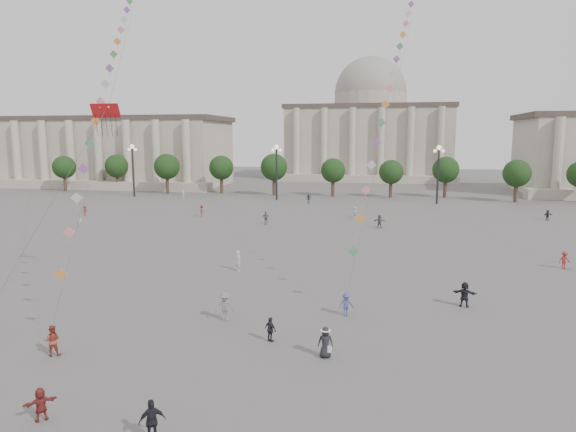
# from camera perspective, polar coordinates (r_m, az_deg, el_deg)

# --- Properties ---
(ground) EXTENTS (360.00, 360.00, 0.00)m
(ground) POSITION_cam_1_polar(r_m,az_deg,el_deg) (29.86, -2.43, -14.97)
(ground) COLOR #565351
(ground) RESTS_ON ground
(hall_west) EXTENTS (84.00, 26.22, 17.20)m
(hall_west) POSITION_cam_1_polar(r_m,az_deg,el_deg) (145.50, -22.95, 6.62)
(hall_west) COLOR #A99E8E
(hall_west) RESTS_ON ground
(hall_central) EXTENTS (48.30, 34.30, 35.50)m
(hall_central) POSITION_cam_1_polar(r_m,az_deg,el_deg) (155.92, 9.02, 9.42)
(hall_central) COLOR #A99E8E
(hall_central) RESTS_ON ground
(tree_row) EXTENTS (137.12, 5.12, 8.00)m
(tree_row) POSITION_cam_1_polar(r_m,az_deg,el_deg) (104.96, 7.73, 5.02)
(tree_row) COLOR #3D2B1E
(tree_row) RESTS_ON ground
(lamp_post_far_west) EXTENTS (2.00, 0.90, 10.65)m
(lamp_post_far_west) POSITION_cam_1_polar(r_m,az_deg,el_deg) (109.55, -16.87, 5.91)
(lamp_post_far_west) COLOR #262628
(lamp_post_far_west) RESTS_ON ground
(lamp_post_mid_west) EXTENTS (2.00, 0.90, 10.65)m
(lamp_post_mid_west) POSITION_cam_1_polar(r_m,az_deg,el_deg) (99.03, -1.28, 6.02)
(lamp_post_mid_west) COLOR #262628
(lamp_post_mid_west) RESTS_ON ground
(lamp_post_mid_east) EXTENTS (2.00, 0.90, 10.65)m
(lamp_post_mid_east) POSITION_cam_1_polar(r_m,az_deg,el_deg) (97.03, 16.37, 5.61)
(lamp_post_mid_east) COLOR #262628
(lamp_post_mid_east) RESTS_ON ground
(person_crowd_0) EXTENTS (1.16, 0.79, 1.83)m
(person_crowd_0) POSITION_cam_1_polar(r_m,az_deg,el_deg) (94.08, 2.29, 1.94)
(person_crowd_0) COLOR navy
(person_crowd_0) RESTS_ON ground
(person_crowd_1) EXTENTS (0.87, 0.95, 1.60)m
(person_crowd_1) POSITION_cam_1_polar(r_m,az_deg,el_deg) (75.71, -22.02, -0.43)
(person_crowd_1) COLOR silver
(person_crowd_1) RESTS_ON ground
(person_crowd_2) EXTENTS (1.12, 1.13, 1.57)m
(person_crowd_2) POSITION_cam_1_polar(r_m,az_deg,el_deg) (85.36, -21.63, 0.54)
(person_crowd_2) COLOR maroon
(person_crowd_2) RESTS_ON ground
(person_crowd_3) EXTENTS (1.77, 0.89, 1.83)m
(person_crowd_3) POSITION_cam_1_polar(r_m,az_deg,el_deg) (39.09, 19.03, -8.23)
(person_crowd_3) COLOR black
(person_crowd_3) RESTS_ON ground
(person_crowd_4) EXTENTS (1.65, 1.08, 1.70)m
(person_crowd_4) POSITION_cam_1_polar(r_m,az_deg,el_deg) (77.72, 7.44, 0.39)
(person_crowd_4) COLOR white
(person_crowd_4) RESTS_ON ground
(person_crowd_6) EXTENTS (1.38, 1.02, 1.91)m
(person_crowd_6) POSITION_cam_1_polar(r_m,az_deg,el_deg) (34.57, -7.02, -9.97)
(person_crowd_6) COLOR slate
(person_crowd_6) RESTS_ON ground
(person_crowd_8) EXTENTS (1.17, 0.85, 1.64)m
(person_crowd_8) POSITION_cam_1_polar(r_m,az_deg,el_deg) (53.83, 28.36, -4.33)
(person_crowd_8) COLOR maroon
(person_crowd_8) RESTS_ON ground
(person_crowd_9) EXTENTS (1.48, 1.06, 1.54)m
(person_crowd_9) POSITION_cam_1_polar(r_m,az_deg,el_deg) (84.04, 26.89, 0.09)
(person_crowd_9) COLOR #222328
(person_crowd_9) RESTS_ON ground
(person_crowd_10) EXTENTS (0.71, 0.81, 1.87)m
(person_crowd_10) POSITION_cam_1_polar(r_m,az_deg,el_deg) (103.24, -11.55, 2.38)
(person_crowd_10) COLOR silver
(person_crowd_10) RESTS_ON ground
(person_crowd_12) EXTENTS (1.75, 0.78, 1.82)m
(person_crowd_12) POSITION_cam_1_polar(r_m,az_deg,el_deg) (69.60, 10.14, -0.59)
(person_crowd_12) COLOR #5C5D61
(person_crowd_12) RESTS_ON ground
(person_crowd_13) EXTENTS (0.74, 0.81, 1.87)m
(person_crowd_13) POSITION_cam_1_polar(r_m,az_deg,el_deg) (46.93, -5.51, -4.96)
(person_crowd_13) COLOR silver
(person_crowd_13) RESTS_ON ground
(person_crowd_16) EXTENTS (1.08, 0.52, 1.79)m
(person_crowd_16) POSITION_cam_1_polar(r_m,az_deg,el_deg) (71.66, -2.49, -0.21)
(person_crowd_16) COLOR slate
(person_crowd_16) RESTS_ON ground
(person_crowd_17) EXTENTS (0.78, 1.25, 1.86)m
(person_crowd_17) POSITION_cam_1_polar(r_m,az_deg,el_deg) (79.58, -9.55, 0.59)
(person_crowd_17) COLOR maroon
(person_crowd_17) RESTS_ON ground
(tourist_1) EXTENTS (0.93, 0.78, 1.49)m
(tourist_1) POSITION_cam_1_polar(r_m,az_deg,el_deg) (31.08, -1.96, -12.50)
(tourist_1) COLOR black
(tourist_1) RESTS_ON ground
(tourist_2) EXTENTS (1.27, 1.28, 1.48)m
(tourist_2) POSITION_cam_1_polar(r_m,az_deg,el_deg) (25.55, -25.78, -18.32)
(tourist_2) COLOR maroon
(tourist_2) RESTS_ON ground
(tourist_4) EXTENTS (1.12, 0.94, 1.79)m
(tourist_4) POSITION_cam_1_polar(r_m,az_deg,el_deg) (22.49, -14.86, -21.15)
(tourist_4) COLOR black
(tourist_4) RESTS_ON ground
(kite_flyer_0) EXTENTS (1.04, 0.93, 1.74)m
(kite_flyer_0) POSITION_cam_1_polar(r_m,az_deg,el_deg) (31.99, -24.72, -12.45)
(kite_flyer_0) COLOR maroon
(kite_flyer_0) RESTS_ON ground
(kite_flyer_1) EXTENTS (1.19, 0.95, 1.61)m
(kite_flyer_1) POSITION_cam_1_polar(r_m,az_deg,el_deg) (35.44, 6.47, -9.74)
(kite_flyer_1) COLOR #394682
(kite_flyer_1) RESTS_ON ground
(hat_person) EXTENTS (0.92, 0.67, 1.73)m
(hat_person) POSITION_cam_1_polar(r_m,az_deg,el_deg) (29.03, 4.19, -13.77)
(hat_person) COLOR black
(hat_person) RESTS_ON ground
(dragon_kite) EXTENTS (2.60, 4.97, 15.73)m
(dragon_kite) POSITION_cam_1_polar(r_m,az_deg,el_deg) (40.79, -19.66, 9.89)
(dragon_kite) COLOR red
(dragon_kite) RESTS_ON ground
(kite_train_west) EXTENTS (18.59, 51.15, 68.70)m
(kite_train_west) POSITION_cam_1_polar(r_m,az_deg,el_deg) (59.53, -17.75, 19.42)
(kite_train_west) COLOR #3F3F3F
(kite_train_west) RESTS_ON ground
(kite_train_mid) EXTENTS (8.71, 53.84, 71.09)m
(kite_train_mid) POSITION_cam_1_polar(r_m,az_deg,el_deg) (63.72, 13.34, 20.83)
(kite_train_mid) COLOR #3F3F3F
(kite_train_mid) RESTS_ON ground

